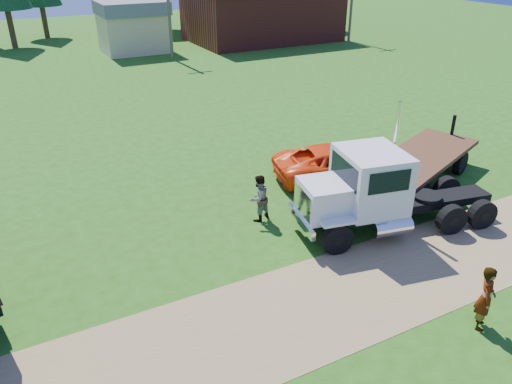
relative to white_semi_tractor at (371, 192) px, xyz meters
name	(u,v)px	position (x,y,z in m)	size (l,w,h in m)	color
ground	(361,289)	(-2.46, -2.74, -1.60)	(140.00, 140.00, 0.00)	#244C10
dirt_track	(361,289)	(-2.46, -2.74, -1.60)	(120.00, 4.20, 0.01)	olive
white_semi_tractor	(371,192)	(0.00, 0.00, 0.00)	(7.96, 3.90, 4.70)	black
orange_pickup	(338,163)	(1.61, 4.18, -0.81)	(2.64, 5.73, 1.59)	#F13E0B
flatbed_trailer	(413,166)	(4.11, 2.11, -0.65)	(8.99, 5.58, 2.21)	#382412
spectator_a	(486,298)	(-0.56, -5.62, -0.62)	(0.72, 0.47, 1.96)	#999999
spectator_b	(259,198)	(-3.25, 2.57, -0.67)	(0.91, 0.71, 1.87)	#999999
brick_building	(262,14)	(15.54, 37.26, 1.06)	(15.40, 10.40, 5.30)	maroon
tan_shed	(133,26)	(1.54, 37.26, 0.82)	(6.20, 5.40, 4.70)	tan
utility_poles	(168,5)	(3.54, 32.26, 3.11)	(42.20, 0.28, 9.00)	brown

